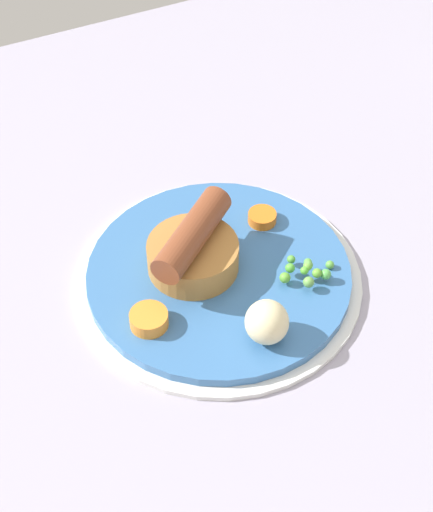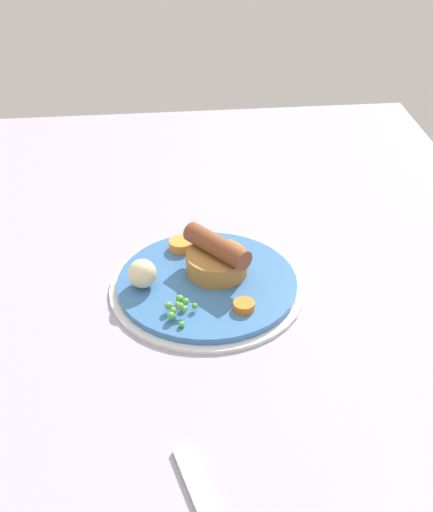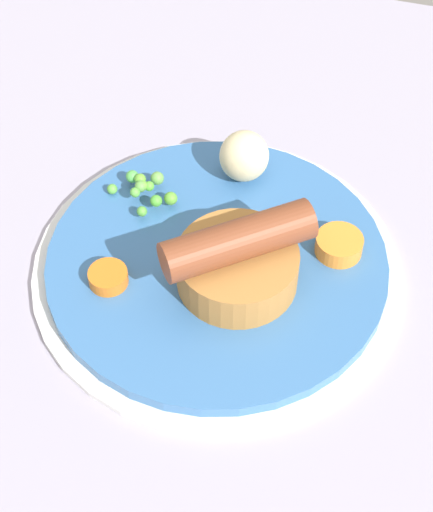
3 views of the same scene
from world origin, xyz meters
TOP-DOWN VIEW (x-y plane):
  - dining_table at (0.00, 0.00)cm, footprint 110.00×80.00cm
  - dinner_plate at (3.67, -4.63)cm, footprint 25.07×25.07cm
  - sausage_pudding at (1.88, -3.20)cm, footprint 9.35×8.21cm
  - pea_pile at (10.02, -8.67)cm, footprint 5.29×3.99cm
  - potato_chunk_0 at (3.97, -12.79)cm, footprint 4.13×4.17cm
  - carrot_slice_0 at (-4.05, -7.50)cm, footprint 3.89×3.89cm
  - carrot_slice_1 at (9.94, -0.76)cm, footprint 3.29×3.29cm

SIDE VIEW (x-z plane):
  - dining_table at x=0.00cm, z-range 0.00..3.00cm
  - dinner_plate at x=3.67cm, z-range 2.87..4.27cm
  - carrot_slice_1 at x=9.94cm, z-range 4.40..5.38cm
  - carrot_slice_0 at x=-4.05cm, z-range 4.40..5.69cm
  - pea_pile at x=10.02cm, z-range 4.47..6.21cm
  - potato_chunk_0 at x=3.97cm, z-range 4.40..8.17cm
  - sausage_pudding at x=1.88cm, z-range 3.87..9.24cm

